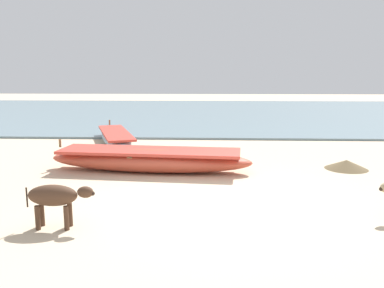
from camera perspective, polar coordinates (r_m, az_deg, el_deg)
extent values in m
plane|color=beige|center=(7.46, 3.76, -8.37)|extent=(80.00, 80.00, 0.00)
cube|color=slate|center=(24.20, 2.84, 4.59)|extent=(60.00, 20.00, 0.08)
ellipsoid|color=#B74733|center=(9.71, -6.13, -2.36)|extent=(5.08, 1.56, 0.55)
cube|color=#CC3F33|center=(9.66, -6.16, -1.01)|extent=(4.48, 1.48, 0.07)
cube|color=olive|center=(9.77, -8.28, -1.43)|extent=(0.20, 0.96, 0.04)
cylinder|color=olive|center=(10.42, -18.56, 0.11)|extent=(0.06, 0.06, 0.20)
ellipsoid|color=#8CA5B7|center=(13.66, -10.99, 0.87)|extent=(2.22, 4.20, 0.42)
cube|color=#CC3F33|center=(13.63, -11.01, 1.61)|extent=(2.04, 3.72, 0.07)
cube|color=olive|center=(13.95, -11.15, 1.53)|extent=(0.73, 0.36, 0.04)
cylinder|color=olive|center=(15.50, -11.84, 3.08)|extent=(0.06, 0.06, 0.20)
ellipsoid|color=#4C3323|center=(6.45, -19.52, -7.02)|extent=(0.77, 0.32, 0.33)
ellipsoid|color=#4C3323|center=(6.28, -15.18, -6.74)|extent=(0.25, 0.16, 0.18)
sphere|color=#2D2119|center=(6.25, -14.19, -6.96)|extent=(0.07, 0.07, 0.07)
cylinder|color=#4C3323|center=(6.56, -17.24, -9.69)|extent=(0.08, 0.08, 0.38)
cylinder|color=#4C3323|center=(6.41, -17.72, -10.18)|extent=(0.08, 0.08, 0.38)
cylinder|color=#4C3323|center=(6.71, -20.89, -9.44)|extent=(0.08, 0.08, 0.38)
cylinder|color=#4C3323|center=(6.57, -21.45, -9.91)|extent=(0.08, 0.08, 0.38)
cylinder|color=#2D2119|center=(6.62, -22.79, -7.12)|extent=(0.03, 0.03, 0.31)
sphere|color=#2D2119|center=(7.11, 25.68, -5.91)|extent=(0.08, 0.08, 0.06)
cone|color=brown|center=(10.65, 21.45, -2.77)|extent=(1.48, 1.48, 0.23)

